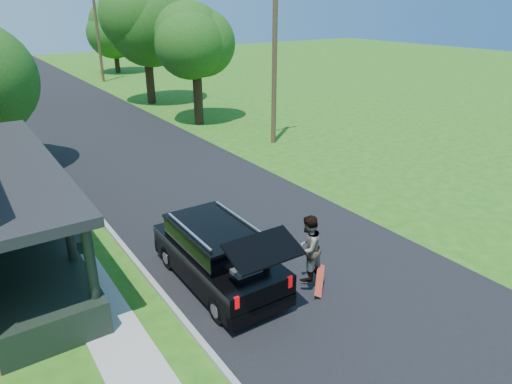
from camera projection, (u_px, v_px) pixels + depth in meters
ground at (320, 280)px, 12.95m from camera, size 140.00×140.00×0.00m
street at (106, 130)px, 28.28m from camera, size 8.00×120.00×0.02m
curb at (36, 140)px, 26.20m from camera, size 0.15×120.00×0.12m
sidewalk at (6, 144)px, 25.40m from camera, size 1.30×120.00×0.03m
black_suv at (218, 255)px, 12.50m from camera, size 1.93×4.95×2.30m
skateboarder at (308, 248)px, 12.05m from camera, size 1.07×0.94×1.85m
skateboard at (319, 281)px, 12.20m from camera, size 0.70×0.54×0.73m
tree_right_near at (194, 37)px, 27.63m from camera, size 5.83×6.13×7.90m
tree_right_mid at (143, 9)px, 33.19m from camera, size 8.88×8.66×10.53m
tree_right_far at (113, 26)px, 49.63m from camera, size 6.54×6.71×7.81m
utility_pole_near at (274, 60)px, 24.00m from camera, size 1.64×0.28×8.70m
utility_pole_far at (97, 31)px, 43.81m from camera, size 1.60×0.66×9.19m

